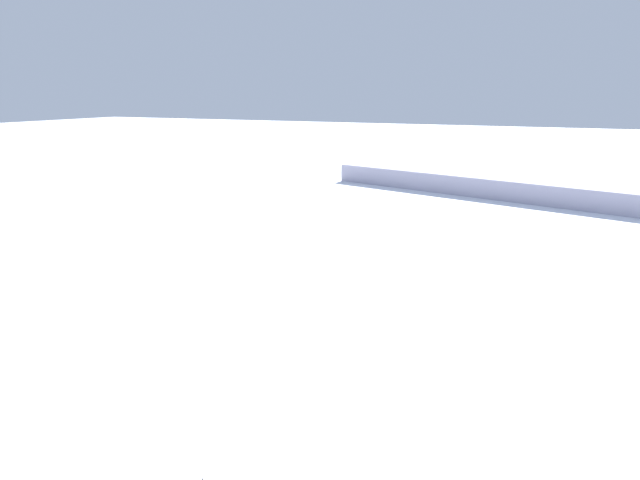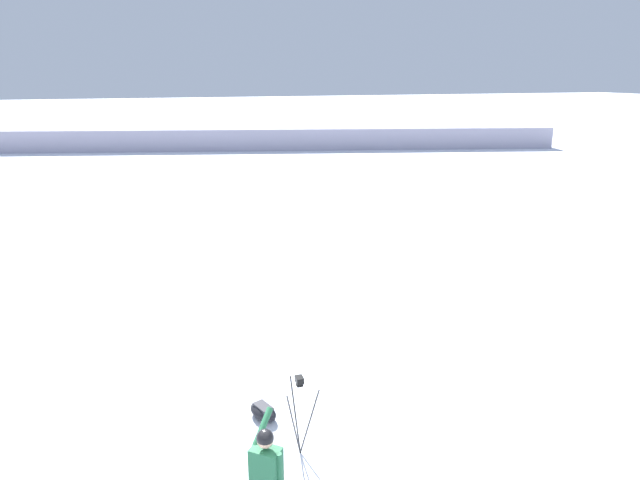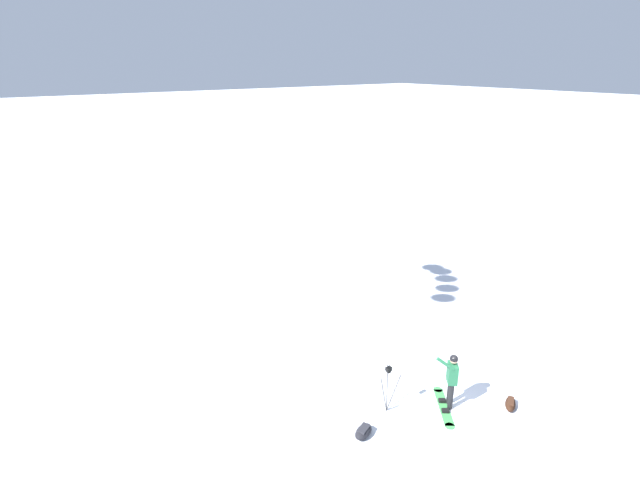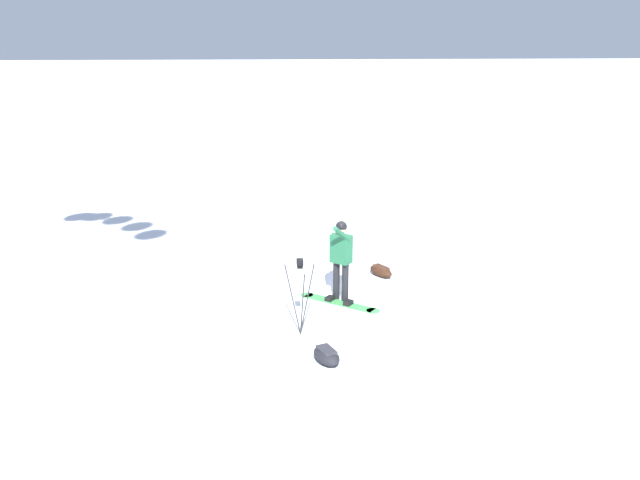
{
  "view_description": "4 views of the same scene",
  "coord_description": "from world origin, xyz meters",
  "px_view_note": "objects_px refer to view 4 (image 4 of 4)",
  "views": [
    {
      "loc": [
        7.19,
        -5.15,
        9.0
      ],
      "look_at": [
        3.23,
        3.7,
        6.23
      ],
      "focal_mm": 29.0,
      "sensor_mm": 36.0,
      "label": 1
    },
    {
      "loc": [
        -0.9,
        -6.2,
        6.17
      ],
      "look_at": [
        1.9,
        2.24,
        3.55
      ],
      "focal_mm": 31.88,
      "sensor_mm": 36.0,
      "label": 2
    },
    {
      "loc": [
        -6.79,
        10.08,
        9.36
      ],
      "look_at": [
        2.65,
        3.07,
        5.08
      ],
      "focal_mm": 27.82,
      "sensor_mm": 36.0,
      "label": 3
    },
    {
      "loc": [
        2.0,
        13.06,
        5.25
      ],
      "look_at": [
        0.96,
        1.21,
        1.65
      ],
      "focal_mm": 37.94,
      "sensor_mm": 36.0,
      "label": 4
    }
  ],
  "objects_px": {
    "snowboard": "(339,302)",
    "gear_bag_small": "(381,271)",
    "gear_bag_large": "(327,355)",
    "snowboarder": "(341,253)",
    "camera_tripod": "(300,281)"
  },
  "relations": [
    {
      "from": "snowboarder",
      "to": "camera_tripod",
      "type": "height_order",
      "value": "snowboarder"
    },
    {
      "from": "snowboard",
      "to": "gear_bag_small",
      "type": "xyz_separation_m",
      "value": [
        -1.14,
        -1.52,
        0.11
      ]
    },
    {
      "from": "snowboarder",
      "to": "gear_bag_large",
      "type": "bearing_deg",
      "value": 78.58
    },
    {
      "from": "gear_bag_small",
      "to": "camera_tripod",
      "type": "bearing_deg",
      "value": 55.56
    },
    {
      "from": "snowboarder",
      "to": "camera_tripod",
      "type": "xyz_separation_m",
      "value": [
        0.92,
        1.57,
        -0.01
      ]
    },
    {
      "from": "gear_bag_small",
      "to": "gear_bag_large",
      "type": "bearing_deg",
      "value": 68.24
    },
    {
      "from": "camera_tripod",
      "to": "gear_bag_small",
      "type": "height_order",
      "value": "camera_tripod"
    },
    {
      "from": "snowboard",
      "to": "gear_bag_small",
      "type": "height_order",
      "value": "gear_bag_small"
    },
    {
      "from": "snowboard",
      "to": "gear_bag_small",
      "type": "relative_size",
      "value": 2.09
    },
    {
      "from": "gear_bag_large",
      "to": "gear_bag_small",
      "type": "distance_m",
      "value": 4.44
    },
    {
      "from": "camera_tripod",
      "to": "gear_bag_large",
      "type": "bearing_deg",
      "value": 106.68
    },
    {
      "from": "gear_bag_large",
      "to": "snowboarder",
      "type": "bearing_deg",
      "value": -101.42
    },
    {
      "from": "gear_bag_large",
      "to": "gear_bag_small",
      "type": "height_order",
      "value": "gear_bag_large"
    },
    {
      "from": "snowboard",
      "to": "camera_tripod",
      "type": "relative_size",
      "value": 1.06
    },
    {
      "from": "snowboard",
      "to": "gear_bag_large",
      "type": "bearing_deg",
      "value": 78.89
    }
  ]
}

